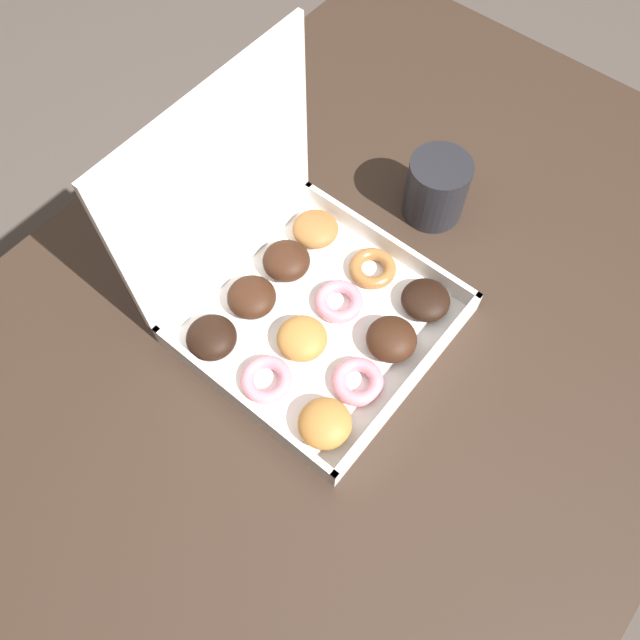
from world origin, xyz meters
name	(u,v)px	position (x,y,z in m)	size (l,w,h in m)	color
ground_plane	(341,461)	(0.00, 0.00, 0.00)	(8.00, 8.00, 0.00)	#564C44
dining_table	(353,347)	(0.00, 0.00, 0.63)	(1.28, 0.90, 0.72)	#38281E
donut_box	(298,292)	(-0.04, 0.07, 0.77)	(0.31, 0.30, 0.31)	white
coffee_mug	(436,188)	(0.22, 0.03, 0.77)	(0.09, 0.09, 0.10)	#232328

